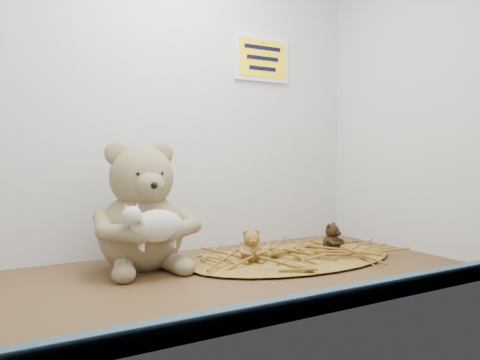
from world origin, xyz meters
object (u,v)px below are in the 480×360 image
main_teddy (141,205)px  mini_teddy_tan (251,245)px  toy_lamb (157,226)px  mini_teddy_brown (332,236)px

main_teddy → mini_teddy_tan: (23.64, -10.11, -9.78)cm
main_teddy → mini_teddy_tan: size_ratio=3.78×
toy_lamb → mini_teddy_brown: size_ratio=1.98×
main_teddy → mini_teddy_brown: (48.69, -9.84, -9.93)cm
toy_lamb → mini_teddy_brown: toy_lamb is taller
mini_teddy_tan → mini_teddy_brown: bearing=20.3°
toy_lamb → mini_teddy_tan: size_ratio=1.91×
toy_lamb → mini_teddy_brown: bearing=0.9°
mini_teddy_tan → toy_lamb: bearing=-159.1°
main_teddy → mini_teddy_brown: size_ratio=3.92×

